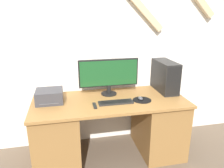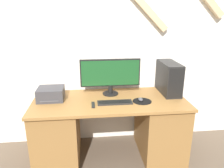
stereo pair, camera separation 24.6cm
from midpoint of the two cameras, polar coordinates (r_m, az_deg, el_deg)
The scene contains 9 objects.
wall_back at distance 2.79m, azimuth -4.80°, elevation 11.10°, with size 6.40×0.13×2.70m.
desk at distance 2.68m, azimuth -3.21°, elevation -11.28°, with size 1.76×0.77×0.74m.
monitor at distance 2.62m, azimuth -3.54°, elevation 2.44°, with size 0.72×0.19×0.44m.
keyboard at distance 2.43m, azimuth -1.90°, elevation -4.84°, with size 0.39×0.12×0.02m.
mousepad at distance 2.51m, azimuth 5.08°, elevation -4.25°, with size 0.21×0.21×0.00m.
mouse at distance 2.52m, azimuth 4.68°, elevation -3.78°, with size 0.05×0.09×0.03m.
computer_tower at distance 2.81m, azimuth 11.30°, elevation 1.97°, with size 0.19×0.46×0.38m.
printer at distance 2.56m, azimuth -18.70°, elevation -3.08°, with size 0.29×0.27×0.14m.
remote_control at distance 2.36m, azimuth -7.53°, elevation -5.69°, with size 0.03×0.14×0.02m.
Camera 1 is at (-0.47, -1.90, 1.70)m, focal length 35.00 mm.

